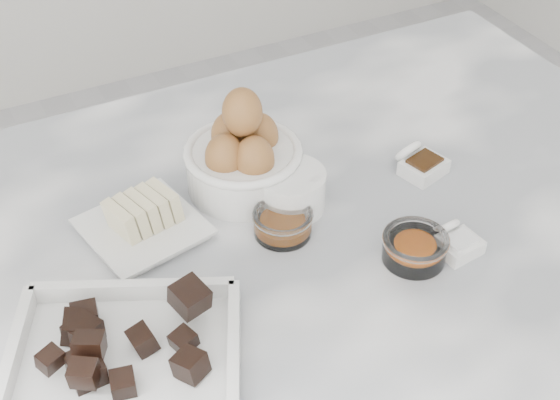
{
  "coord_description": "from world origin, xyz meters",
  "views": [
    {
      "loc": [
        -0.31,
        -0.62,
        1.59
      ],
      "look_at": [
        0.02,
        0.03,
        0.98
      ],
      "focal_mm": 50.0,
      "sensor_mm": 36.0,
      "label": 1
    }
  ],
  "objects_px": {
    "chocolate_dish": "(124,349)",
    "salt_spoon": "(456,241)",
    "sugar_ramekin": "(291,189)",
    "zest_bowl": "(415,247)",
    "butter_plate": "(140,222)",
    "egg_bowl": "(243,157)",
    "honey_bowl": "(283,222)",
    "vanilla_spoon": "(420,163)"
  },
  "relations": [
    {
      "from": "chocolate_dish",
      "to": "salt_spoon",
      "type": "xyz_separation_m",
      "value": [
        0.41,
        -0.01,
        -0.01
      ]
    },
    {
      "from": "sugar_ramekin",
      "to": "zest_bowl",
      "type": "bearing_deg",
      "value": -60.41
    },
    {
      "from": "butter_plate",
      "to": "sugar_ramekin",
      "type": "distance_m",
      "value": 0.19
    },
    {
      "from": "zest_bowl",
      "to": "salt_spoon",
      "type": "distance_m",
      "value": 0.05
    },
    {
      "from": "butter_plate",
      "to": "egg_bowl",
      "type": "relative_size",
      "value": 1.02
    },
    {
      "from": "butter_plate",
      "to": "honey_bowl",
      "type": "bearing_deg",
      "value": -25.88
    },
    {
      "from": "salt_spoon",
      "to": "butter_plate",
      "type": "bearing_deg",
      "value": 149.23
    },
    {
      "from": "chocolate_dish",
      "to": "egg_bowl",
      "type": "height_order",
      "value": "egg_bowl"
    },
    {
      "from": "salt_spoon",
      "to": "vanilla_spoon",
      "type": "bearing_deg",
      "value": 71.57
    },
    {
      "from": "zest_bowl",
      "to": "sugar_ramekin",
      "type": "bearing_deg",
      "value": 119.59
    },
    {
      "from": "butter_plate",
      "to": "salt_spoon",
      "type": "relative_size",
      "value": 2.44
    },
    {
      "from": "egg_bowl",
      "to": "zest_bowl",
      "type": "height_order",
      "value": "egg_bowl"
    },
    {
      "from": "sugar_ramekin",
      "to": "zest_bowl",
      "type": "height_order",
      "value": "sugar_ramekin"
    },
    {
      "from": "vanilla_spoon",
      "to": "chocolate_dish",
      "type": "bearing_deg",
      "value": -163.57
    },
    {
      "from": "sugar_ramekin",
      "to": "honey_bowl",
      "type": "height_order",
      "value": "sugar_ramekin"
    },
    {
      "from": "egg_bowl",
      "to": "vanilla_spoon",
      "type": "distance_m",
      "value": 0.24
    },
    {
      "from": "sugar_ramekin",
      "to": "butter_plate",
      "type": "bearing_deg",
      "value": 169.55
    },
    {
      "from": "butter_plate",
      "to": "honey_bowl",
      "type": "xyz_separation_m",
      "value": [
        0.16,
        -0.08,
        -0.0
      ]
    },
    {
      "from": "vanilla_spoon",
      "to": "salt_spoon",
      "type": "xyz_separation_m",
      "value": [
        -0.05,
        -0.15,
        -0.0
      ]
    },
    {
      "from": "honey_bowl",
      "to": "vanilla_spoon",
      "type": "bearing_deg",
      "value": 6.99
    },
    {
      "from": "butter_plate",
      "to": "egg_bowl",
      "type": "bearing_deg",
      "value": 11.11
    },
    {
      "from": "egg_bowl",
      "to": "vanilla_spoon",
      "type": "xyz_separation_m",
      "value": [
        0.23,
        -0.08,
        -0.03
      ]
    },
    {
      "from": "butter_plate",
      "to": "honey_bowl",
      "type": "height_order",
      "value": "butter_plate"
    },
    {
      "from": "chocolate_dish",
      "to": "vanilla_spoon",
      "type": "bearing_deg",
      "value": 16.43
    },
    {
      "from": "sugar_ramekin",
      "to": "vanilla_spoon",
      "type": "relative_size",
      "value": 1.11
    },
    {
      "from": "honey_bowl",
      "to": "vanilla_spoon",
      "type": "xyz_separation_m",
      "value": [
        0.22,
        0.03,
        -0.0
      ]
    },
    {
      "from": "chocolate_dish",
      "to": "egg_bowl",
      "type": "xyz_separation_m",
      "value": [
        0.23,
        0.21,
        0.02
      ]
    },
    {
      "from": "chocolate_dish",
      "to": "salt_spoon",
      "type": "bearing_deg",
      "value": -1.7
    },
    {
      "from": "sugar_ramekin",
      "to": "salt_spoon",
      "type": "height_order",
      "value": "sugar_ramekin"
    },
    {
      "from": "chocolate_dish",
      "to": "honey_bowl",
      "type": "bearing_deg",
      "value": 24.52
    },
    {
      "from": "egg_bowl",
      "to": "chocolate_dish",
      "type": "bearing_deg",
      "value": -137.41
    },
    {
      "from": "honey_bowl",
      "to": "salt_spoon",
      "type": "bearing_deg",
      "value": -34.83
    },
    {
      "from": "butter_plate",
      "to": "sugar_ramekin",
      "type": "xyz_separation_m",
      "value": [
        0.19,
        -0.03,
        0.01
      ]
    },
    {
      "from": "egg_bowl",
      "to": "honey_bowl",
      "type": "bearing_deg",
      "value": -87.93
    },
    {
      "from": "egg_bowl",
      "to": "vanilla_spoon",
      "type": "bearing_deg",
      "value": -19.27
    },
    {
      "from": "salt_spoon",
      "to": "zest_bowl",
      "type": "bearing_deg",
      "value": 170.14
    },
    {
      "from": "zest_bowl",
      "to": "vanilla_spoon",
      "type": "height_order",
      "value": "vanilla_spoon"
    },
    {
      "from": "egg_bowl",
      "to": "salt_spoon",
      "type": "xyz_separation_m",
      "value": [
        0.18,
        -0.23,
        -0.04
      ]
    },
    {
      "from": "zest_bowl",
      "to": "salt_spoon",
      "type": "height_order",
      "value": "salt_spoon"
    },
    {
      "from": "honey_bowl",
      "to": "salt_spoon",
      "type": "relative_size",
      "value": 1.17
    },
    {
      "from": "chocolate_dish",
      "to": "butter_plate",
      "type": "xyz_separation_m",
      "value": [
        0.08,
        0.18,
        -0.0
      ]
    },
    {
      "from": "egg_bowl",
      "to": "honey_bowl",
      "type": "height_order",
      "value": "egg_bowl"
    }
  ]
}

